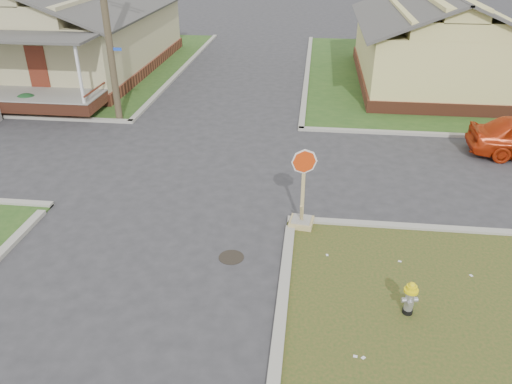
# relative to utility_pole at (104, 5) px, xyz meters

# --- Properties ---
(ground) EXTENTS (120.00, 120.00, 0.00)m
(ground) POSITION_rel_utility_pole_xyz_m (4.20, -8.90, -4.66)
(ground) COLOR #2D2D2F
(ground) RESTS_ON ground
(verge_far_left) EXTENTS (19.00, 19.00, 0.05)m
(verge_far_left) POSITION_rel_utility_pole_xyz_m (-8.80, 9.10, -4.64)
(verge_far_left) COLOR #274A1A
(verge_far_left) RESTS_ON ground
(curbs) EXTENTS (80.00, 40.00, 0.12)m
(curbs) POSITION_rel_utility_pole_xyz_m (4.20, -3.90, -4.66)
(curbs) COLOR #9B998C
(curbs) RESTS_ON ground
(manhole) EXTENTS (0.64, 0.64, 0.01)m
(manhole) POSITION_rel_utility_pole_xyz_m (6.40, -9.40, -4.66)
(manhole) COLOR black
(manhole) RESTS_ON ground
(corner_house) EXTENTS (10.10, 15.50, 5.30)m
(corner_house) POSITION_rel_utility_pole_xyz_m (-5.80, 7.78, -2.38)
(corner_house) COLOR brown
(corner_house) RESTS_ON ground
(side_house_yellow) EXTENTS (7.60, 11.60, 4.70)m
(side_house_yellow) POSITION_rel_utility_pole_xyz_m (14.20, 7.60, -2.47)
(side_house_yellow) COLOR brown
(side_house_yellow) RESTS_ON ground
(utility_pole) EXTENTS (1.80, 0.28, 9.00)m
(utility_pole) POSITION_rel_utility_pole_xyz_m (0.00, 0.00, 0.00)
(utility_pole) COLOR #3F3524
(utility_pole) RESTS_ON ground
(fire_hydrant) EXTENTS (0.30, 0.30, 0.81)m
(fire_hydrant) POSITION_rel_utility_pole_xyz_m (10.48, -11.02, -4.17)
(fire_hydrant) COLOR black
(fire_hydrant) RESTS_ON ground
(stop_sign) EXTENTS (0.65, 0.63, 2.29)m
(stop_sign) POSITION_rel_utility_pole_xyz_m (8.09, -7.72, -4.12)
(stop_sign) COLOR tan
(stop_sign) RESTS_ON ground
(hedge_right) EXTENTS (1.27, 1.04, 0.97)m
(hedge_right) POSITION_rel_utility_pole_xyz_m (-4.19, 0.18, -4.13)
(hedge_right) COLOR #143819
(hedge_right) RESTS_ON verge_far_left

